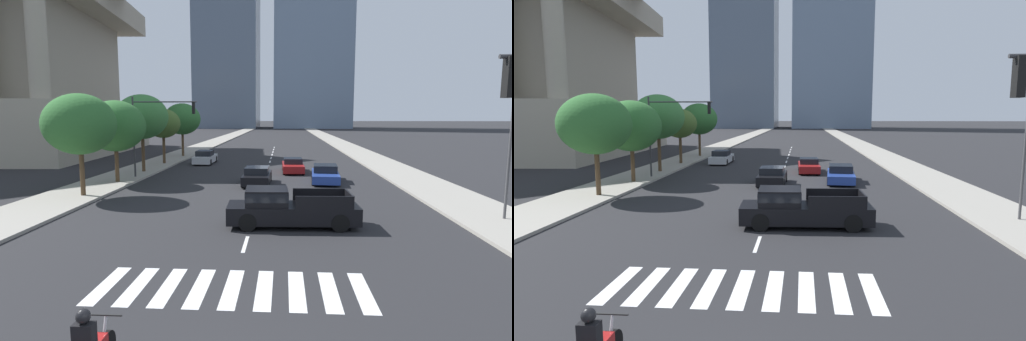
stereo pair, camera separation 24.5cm
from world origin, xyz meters
TOP-DOWN VIEW (x-y plane):
  - sidewalk_east at (11.18, 30.00)m, footprint 4.00×260.00m
  - sidewalk_west at (-11.18, 30.00)m, footprint 4.00×260.00m
  - crosswalk_near at (0.00, 5.98)m, footprint 7.65×2.68m
  - lane_divider_center at (0.00, 33.98)m, footprint 0.14×50.00m
  - pickup_truck at (1.54, 12.63)m, footprint 5.72×2.15m
  - sedan_silver_0 at (-6.49, 35.88)m, footprint 1.83×4.51m
  - sedan_red_1 at (2.22, 30.05)m, footprint 1.87×4.45m
  - sedan_blue_2 at (4.46, 24.99)m, footprint 2.20×4.90m
  - sedan_black_3 at (-0.42, 23.47)m, footprint 1.94×4.34m
  - traffic_signal_far at (-8.17, 25.66)m, footprint 5.20×0.28m
  - street_tree_nearest at (-10.38, 18.19)m, footprint 4.15×4.15m
  - street_tree_second at (-10.38, 23.23)m, footprint 4.20×4.20m
  - street_tree_third at (-10.38, 28.75)m, footprint 4.35×4.35m
  - street_tree_fourth at (-10.38, 34.78)m, footprint 3.35×3.35m
  - street_tree_fifth at (-10.38, 42.41)m, footprint 4.25×4.25m

SIDE VIEW (x-z plane):
  - lane_divider_center at x=0.00m, z-range 0.00..0.01m
  - crosswalk_near at x=0.00m, z-range 0.00..0.01m
  - sidewalk_east at x=11.18m, z-range 0.00..0.15m
  - sidewalk_west at x=-11.18m, z-range 0.00..0.15m
  - sedan_red_1 at x=2.22m, z-range -0.04..1.17m
  - sedan_blue_2 at x=4.46m, z-range -0.05..1.20m
  - sedan_black_3 at x=-0.42m, z-range -0.05..1.23m
  - sedan_silver_0 at x=-6.49m, z-range -0.06..1.29m
  - pickup_truck at x=1.54m, z-range -0.02..1.65m
  - street_tree_fourth at x=-10.38m, z-range 1.38..6.72m
  - street_tree_second at x=-10.38m, z-range 1.22..6.95m
  - street_tree_nearest at x=-10.38m, z-range 1.35..7.28m
  - traffic_signal_far at x=-8.17m, z-range 1.31..7.40m
  - street_tree_fifth at x=-10.38m, z-range 1.39..7.49m
  - street_tree_third at x=-10.38m, z-range 1.50..7.93m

